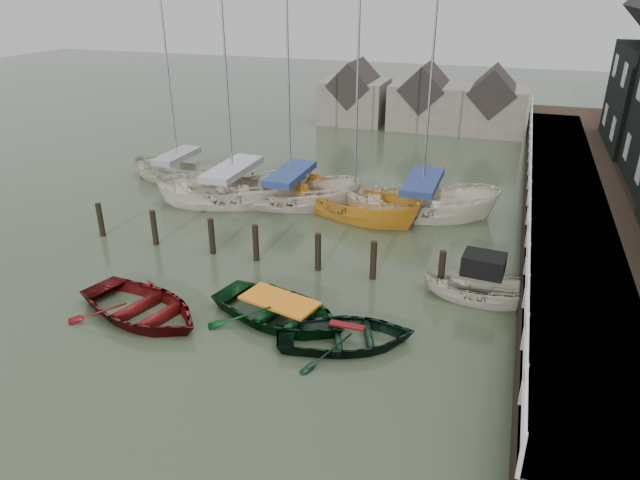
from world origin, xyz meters
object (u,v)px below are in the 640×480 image
at_px(sailboat_e, 179,179).
at_px(sailboat_c, 354,214).
at_px(sailboat_b, 291,203).
at_px(sailboat_a, 235,201).
at_px(rowboat_red, 143,317).
at_px(rowboat_dkgreen, 347,344).
at_px(rowboat_green, 280,320).
at_px(sailboat_d, 420,214).
at_px(motorboat, 479,296).

bearing_deg(sailboat_e, sailboat_c, -91.37).
bearing_deg(sailboat_b, sailboat_a, 90.96).
relative_size(rowboat_red, rowboat_dkgreen, 1.15).
distance_m(rowboat_green, sailboat_a, 10.53).
distance_m(rowboat_green, sailboat_d, 10.24).
bearing_deg(sailboat_b, rowboat_dkgreen, -161.60).
distance_m(rowboat_red, rowboat_green, 4.23).
bearing_deg(rowboat_dkgreen, sailboat_b, 7.71).
distance_m(motorboat, sailboat_e, 17.36).
bearing_deg(rowboat_red, rowboat_dkgreen, -67.97).
relative_size(rowboat_red, sailboat_e, 0.43).
relative_size(rowboat_red, sailboat_b, 0.37).
distance_m(rowboat_green, sailboat_b, 9.84).
height_order(rowboat_red, rowboat_green, rowboat_red).
bearing_deg(sailboat_e, motorboat, -107.57).
bearing_deg(sailboat_d, rowboat_green, 154.56).
xyz_separation_m(rowboat_red, rowboat_dkgreen, (6.31, 0.65, 0.00)).
bearing_deg(sailboat_c, rowboat_dkgreen, -144.57).
bearing_deg(sailboat_d, sailboat_a, 87.09).
distance_m(rowboat_red, sailboat_d, 12.92).
bearing_deg(sailboat_c, sailboat_b, 107.75).
xyz_separation_m(rowboat_red, sailboat_d, (6.60, 11.10, 0.07)).
distance_m(rowboat_red, sailboat_a, 10.07).
bearing_deg(sailboat_d, rowboat_red, 138.22).
xyz_separation_m(rowboat_red, sailboat_c, (3.80, 10.29, 0.01)).
relative_size(motorboat, sailboat_d, 0.29).
relative_size(rowboat_dkgreen, sailboat_d, 0.30).
bearing_deg(rowboat_green, sailboat_a, 48.34).
distance_m(sailboat_d, sailboat_e, 12.65).
bearing_deg(sailboat_e, sailboat_b, -94.05).
height_order(rowboat_green, sailboat_b, sailboat_b).
relative_size(sailboat_b, sailboat_e, 1.17).
height_order(sailboat_b, sailboat_c, sailboat_b).
xyz_separation_m(rowboat_green, sailboat_c, (-0.26, 9.10, 0.01)).
height_order(rowboat_red, motorboat, motorboat).
relative_size(motorboat, sailboat_c, 0.33).
height_order(rowboat_green, sailboat_d, sailboat_d).
bearing_deg(rowboat_dkgreen, motorboat, -63.28).
bearing_deg(motorboat, rowboat_dkgreen, 143.20).
height_order(motorboat, sailboat_c, sailboat_c).
relative_size(rowboat_green, sailboat_e, 0.43).
xyz_separation_m(sailboat_b, sailboat_c, (3.06, -0.16, -0.05)).
bearing_deg(sailboat_a, sailboat_c, -105.12).
xyz_separation_m(sailboat_d, sailboat_e, (-12.63, 0.76, 0.00)).
xyz_separation_m(rowboat_red, sailboat_a, (-1.87, 9.89, 0.06)).
xyz_separation_m(rowboat_dkgreen, motorboat, (3.34, 3.80, 0.12)).
bearing_deg(rowboat_red, rowboat_green, -57.53).
xyz_separation_m(rowboat_red, rowboat_green, (4.06, 1.19, 0.00)).
xyz_separation_m(sailboat_c, sailboat_e, (-9.83, 1.58, 0.06)).
height_order(motorboat, sailboat_e, sailboat_e).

